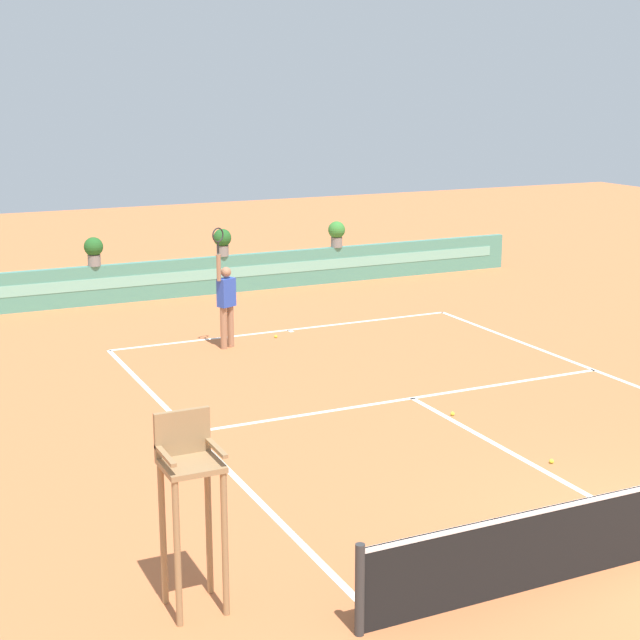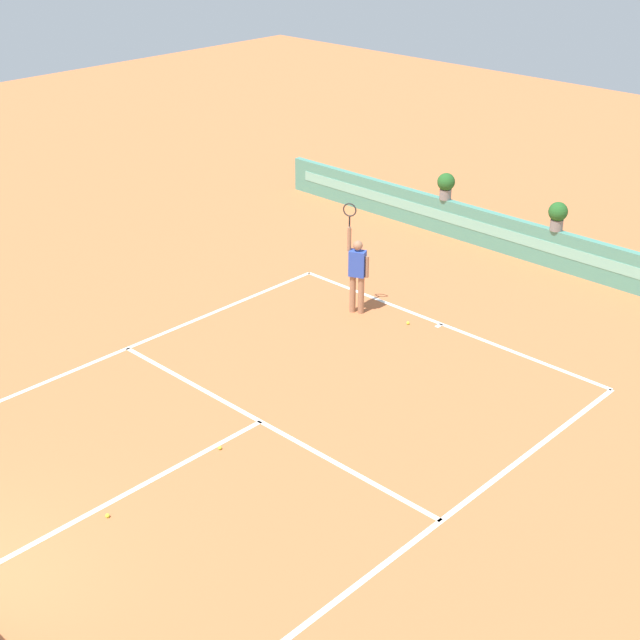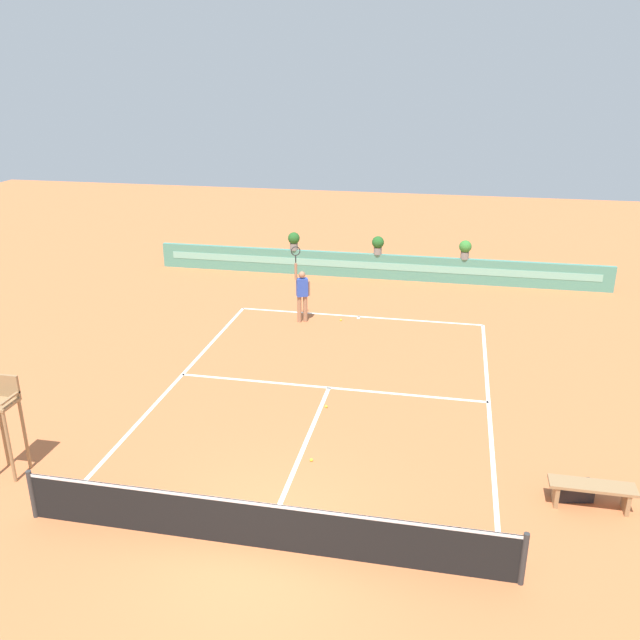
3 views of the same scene
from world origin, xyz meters
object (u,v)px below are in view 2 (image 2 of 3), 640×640
object	(u,v)px
tennis_ball_by_sideline	(108,516)
tennis_ball_mid_court	(408,323)
potted_plant_left	(446,184)
potted_plant_centre	(558,214)
tennis_player	(357,270)
tennis_ball_near_baseline	(220,448)

from	to	relation	value
tennis_ball_by_sideline	tennis_ball_mid_court	bearing A→B (deg)	95.50
tennis_ball_mid_court	potted_plant_left	world-z (taller)	potted_plant_left
potted_plant_left	tennis_ball_mid_court	bearing A→B (deg)	-60.83
potted_plant_left	potted_plant_centre	xyz separation A→B (m)	(3.41, 0.00, 0.00)
tennis_player	potted_plant_left	size ratio (longest dim) A/B	3.57
tennis_player	tennis_ball_by_sideline	xyz separation A→B (m)	(2.07, -8.18, -1.02)
tennis_ball_mid_court	potted_plant_left	xyz separation A→B (m)	(-2.81, 5.03, 1.38)
potted_plant_left	potted_plant_centre	bearing A→B (deg)	0.00
tennis_player	potted_plant_left	bearing A→B (deg)	106.23
tennis_ball_near_baseline	tennis_ball_mid_court	world-z (taller)	same
tennis_ball_by_sideline	potted_plant_left	world-z (taller)	potted_plant_left
tennis_ball_mid_court	potted_plant_centre	distance (m)	5.25
tennis_ball_near_baseline	potted_plant_left	size ratio (longest dim) A/B	0.09
tennis_ball_mid_court	tennis_ball_near_baseline	bearing A→B (deg)	-83.66
tennis_player	tennis_ball_near_baseline	bearing A→B (deg)	-71.49
tennis_ball_near_baseline	tennis_ball_mid_court	bearing A→B (deg)	96.34
tennis_player	tennis_ball_by_sideline	distance (m)	8.49
tennis_ball_near_baseline	tennis_ball_by_sideline	xyz separation A→B (m)	(0.14, -2.43, 0.00)
tennis_ball_by_sideline	tennis_player	bearing A→B (deg)	104.19
tennis_ball_by_sideline	potted_plant_centre	distance (m)	13.59
tennis_ball_by_sideline	potted_plant_centre	world-z (taller)	potted_plant_centre
tennis_player	tennis_ball_by_sideline	size ratio (longest dim) A/B	38.01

